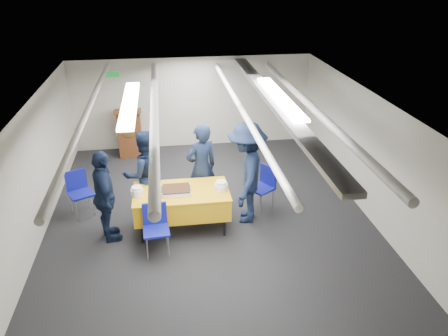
{
  "coord_description": "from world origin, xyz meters",
  "views": [
    {
      "loc": [
        -0.74,
        -7.23,
        4.48
      ],
      "look_at": [
        0.27,
        -0.2,
        1.05
      ],
      "focal_mm": 35.0,
      "sensor_mm": 36.0,
      "label": 1
    }
  ],
  "objects": [
    {
      "name": "ground",
      "position": [
        0.0,
        0.0,
        0.0
      ],
      "size": [
        7.0,
        7.0,
        0.0
      ],
      "primitive_type": "plane",
      "color": "black",
      "rests_on": "ground"
    },
    {
      "name": "room_shell",
      "position": [
        0.09,
        0.41,
        1.81
      ],
      "size": [
        6.0,
        7.0,
        2.3
      ],
      "color": "beige",
      "rests_on": "ground"
    },
    {
      "name": "serving_table",
      "position": [
        -0.53,
        -0.44,
        0.56
      ],
      "size": [
        1.68,
        0.95,
        0.77
      ],
      "color": "black",
      "rests_on": "ground"
    },
    {
      "name": "sheet_cake",
      "position": [
        -0.61,
        -0.47,
        0.81
      ],
      "size": [
        0.51,
        0.39,
        0.09
      ],
      "color": "white",
      "rests_on": "serving_table"
    },
    {
      "name": "plate_stack_left",
      "position": [
        -1.28,
        -0.49,
        0.85
      ],
      "size": [
        0.21,
        0.21,
        0.17
      ],
      "color": "white",
      "rests_on": "serving_table"
    },
    {
      "name": "plate_stack_right",
      "position": [
        0.18,
        -0.49,
        0.84
      ],
      "size": [
        0.23,
        0.23,
        0.16
      ],
      "color": "white",
      "rests_on": "serving_table"
    },
    {
      "name": "podium",
      "position": [
        -1.6,
        3.05,
        0.61
      ],
      "size": [
        0.62,
        0.53,
        1.25
      ],
      "color": "brown",
      "rests_on": "ground"
    },
    {
      "name": "chair_near",
      "position": [
        -0.99,
        -1.06,
        0.53
      ],
      "size": [
        0.44,
        0.44,
        0.87
      ],
      "color": "gray",
      "rests_on": "ground"
    },
    {
      "name": "chair_right",
      "position": [
        1.1,
        0.08,
        0.53
      ],
      "size": [
        0.58,
        0.58,
        0.87
      ],
      "color": "gray",
      "rests_on": "ground"
    },
    {
      "name": "chair_left",
      "position": [
        -2.43,
        0.38,
        0.53
      ],
      "size": [
        0.57,
        0.57,
        0.87
      ],
      "color": "gray",
      "rests_on": "ground"
    },
    {
      "name": "sailor_a",
      "position": [
        -0.1,
        0.21,
        0.88
      ],
      "size": [
        0.75,
        0.64,
        1.76
      ],
      "primitive_type": "imported",
      "rotation": [
        0.0,
        0.0,
        3.54
      ],
      "color": "black",
      "rests_on": "ground"
    },
    {
      "name": "sailor_b",
      "position": [
        -1.16,
        0.14,
        0.86
      ],
      "size": [
        0.99,
        0.87,
        1.71
      ],
      "primitive_type": "imported",
      "rotation": [
        0.0,
        0.0,
        3.45
      ],
      "color": "black",
      "rests_on": "ground"
    },
    {
      "name": "sailor_c",
      "position": [
        -1.82,
        -0.59,
        0.83
      ],
      "size": [
        0.64,
        1.05,
        1.67
      ],
      "primitive_type": "imported",
      "rotation": [
        0.0,
        0.0,
        1.83
      ],
      "color": "black",
      "rests_on": "ground"
    },
    {
      "name": "sailor_d",
      "position": [
        0.68,
        -0.29,
        0.96
      ],
      "size": [
        1.03,
        1.39,
        1.92
      ],
      "primitive_type": "imported",
      "rotation": [
        0.0,
        0.0,
        -1.85
      ],
      "color": "black",
      "rests_on": "ground"
    }
  ]
}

